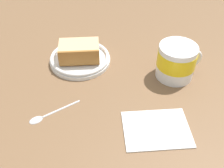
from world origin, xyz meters
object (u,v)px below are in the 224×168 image
object	(u,v)px
teaspoon	(44,115)
cake_slice	(79,52)
folded_napkin	(156,129)
small_plate	(80,59)
tea_mug	(177,60)

from	to	relation	value
teaspoon	cake_slice	bearing A→B (deg)	150.34
cake_slice	folded_napkin	distance (cm)	29.34
small_plate	folded_napkin	xyz separation A→B (cm)	(26.60, 12.52, -0.69)
teaspoon	folded_napkin	world-z (taller)	teaspoon
tea_mug	cake_slice	bearing A→B (deg)	-114.94
folded_napkin	teaspoon	bearing A→B (deg)	-110.68
folded_napkin	cake_slice	bearing A→B (deg)	-154.50
tea_mug	teaspoon	distance (cm)	33.94
small_plate	cake_slice	distance (cm)	2.46
small_plate	teaspoon	world-z (taller)	small_plate
cake_slice	teaspoon	xyz separation A→B (cm)	(17.77, -10.12, -3.08)
small_plate	cake_slice	bearing A→B (deg)	-8.19
cake_slice	tea_mug	distance (cm)	25.12
cake_slice	teaspoon	bearing A→B (deg)	-29.66
cake_slice	tea_mug	bearing A→B (deg)	65.06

